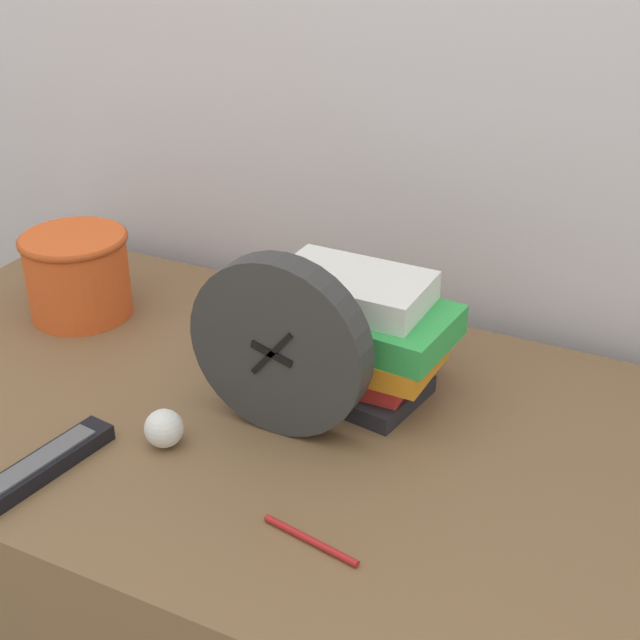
{
  "coord_description": "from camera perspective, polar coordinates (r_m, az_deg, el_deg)",
  "views": [
    {
      "loc": [
        0.51,
        -0.49,
        1.43
      ],
      "look_at": [
        0.08,
        0.39,
        0.9
      ],
      "focal_mm": 50.0,
      "sensor_mm": 36.0,
      "label": 1
    }
  ],
  "objects": [
    {
      "name": "pen",
      "position": [
        0.97,
        -0.61,
        -13.91
      ],
      "size": [
        0.12,
        0.03,
        0.01
      ],
      "color": "#B21E1E",
      "rests_on": "desk"
    },
    {
      "name": "wall_back",
      "position": [
        1.37,
        4.21,
        18.69
      ],
      "size": [
        6.0,
        0.04,
        2.4
      ],
      "color": "silver",
      "rests_on": "ground_plane"
    },
    {
      "name": "crumpled_paper_ball",
      "position": [
        1.12,
        -9.96,
        -6.85
      ],
      "size": [
        0.05,
        0.05,
        0.05
      ],
      "color": "white",
      "rests_on": "desk"
    },
    {
      "name": "desk_clock",
      "position": [
        1.08,
        -2.63,
        -1.72
      ],
      "size": [
        0.23,
        0.04,
        0.23
      ],
      "color": "#333333",
      "rests_on": "desk"
    },
    {
      "name": "desk",
      "position": [
        1.43,
        -3.72,
        -18.5
      ],
      "size": [
        1.23,
        0.68,
        0.77
      ],
      "color": "brown",
      "rests_on": "ground_plane"
    },
    {
      "name": "basket",
      "position": [
        1.43,
        -15.27,
        2.99
      ],
      "size": [
        0.17,
        0.17,
        0.13
      ],
      "color": "#E05623",
      "rests_on": "desk"
    },
    {
      "name": "tv_remote",
      "position": [
        1.11,
        -17.32,
        -8.89
      ],
      "size": [
        0.07,
        0.2,
        0.02
      ],
      "color": "black",
      "rests_on": "desk"
    },
    {
      "name": "book_stack",
      "position": [
        1.18,
        2.57,
        -0.9
      ],
      "size": [
        0.24,
        0.19,
        0.16
      ],
      "color": "#232328",
      "rests_on": "desk"
    }
  ]
}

